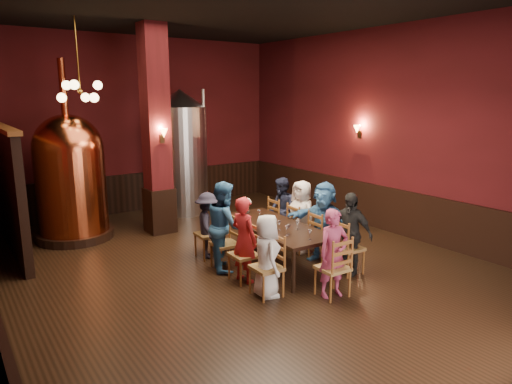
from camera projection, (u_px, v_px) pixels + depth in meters
room at (238, 142)px, 7.79m from camera, size 10.00×10.02×4.50m
wainscot_right at (385, 208)px, 10.38m from camera, size 0.08×9.90×1.00m
wainscot_back at (138, 192)px, 12.13m from camera, size 7.90×0.08×1.00m
column at (156, 132)px, 9.87m from camera, size 0.58×0.58×4.50m
partition at (9, 192)px, 8.78m from camera, size 0.22×3.50×2.40m
pendant_cluster at (80, 91)px, 8.93m from camera, size 0.90×0.90×1.70m
sconce_wall at (360, 131)px, 10.63m from camera, size 0.20×0.20×0.36m
sconce_column at (162, 135)px, 9.64m from camera, size 0.20×0.20×0.36m
dining_table at (275, 228)px, 8.19m from camera, size 1.11×2.44×0.75m
chair_0 at (267, 267)px, 6.97m from camera, size 0.48×0.48×0.92m
person_0 at (267, 256)px, 6.93m from camera, size 0.58×0.73×1.29m
chair_1 at (244, 254)px, 7.52m from camera, size 0.48×0.48×0.92m
person_1 at (244, 240)px, 7.47m from camera, size 0.43×0.58×1.44m
chair_2 at (225, 244)px, 8.07m from camera, size 0.48×0.48×0.92m
person_2 at (225, 226)px, 8.00m from camera, size 0.64×0.85×1.58m
chair_3 at (208, 234)px, 8.62m from camera, size 0.48×0.48×0.92m
person_3 at (208, 225)px, 8.58m from camera, size 0.73×0.93×1.26m
chair_4 at (349, 248)px, 7.85m from camera, size 0.48×0.48×0.92m
person_4 at (349, 233)px, 7.80m from camera, size 0.57×0.91×1.44m
chair_5 at (323, 237)px, 8.41m from camera, size 0.48×0.48×0.92m
person_5 at (324, 222)px, 8.35m from camera, size 0.87×1.46×1.50m
chair_6 at (301, 229)px, 8.95m from camera, size 0.48×0.48×0.92m
person_6 at (301, 216)px, 8.90m from camera, size 0.46×0.70×1.42m
chair_7 at (281, 221)px, 9.51m from camera, size 0.48×0.48×0.92m
person_7 at (281, 210)px, 9.46m from camera, size 0.56×0.74×1.37m
chair_8 at (333, 267)px, 6.96m from camera, size 0.48×0.48×0.92m
person_8 at (333, 253)px, 6.91m from camera, size 0.55×0.41×1.37m
copper_kettle at (71, 176)px, 9.56m from camera, size 1.59×1.59×3.75m
steel_vessel at (182, 152)px, 11.73m from camera, size 1.38×1.38×3.17m
rose_vase at (247, 203)px, 8.96m from camera, size 0.19×0.19×0.32m
wine_glass_0 at (289, 229)px, 7.62m from camera, size 0.07×0.07×0.17m
wine_glass_1 at (243, 216)px, 8.46m from camera, size 0.07×0.07×0.17m
wine_glass_2 at (259, 214)px, 8.56m from camera, size 0.07×0.07×0.17m
wine_glass_3 at (297, 225)px, 7.86m from camera, size 0.07×0.07×0.17m
wine_glass_4 at (298, 224)px, 7.96m from camera, size 0.07×0.07×0.17m
wine_glass_5 at (287, 231)px, 7.53m from camera, size 0.07×0.07×0.17m
wine_glass_6 at (270, 221)px, 8.10m from camera, size 0.07×0.07×0.17m
wine_glass_7 at (268, 219)px, 8.23m from camera, size 0.07×0.07×0.17m
wine_glass_8 at (279, 225)px, 7.85m from camera, size 0.07×0.07×0.17m
wine_glass_9 at (310, 235)px, 7.33m from camera, size 0.07×0.07×0.17m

